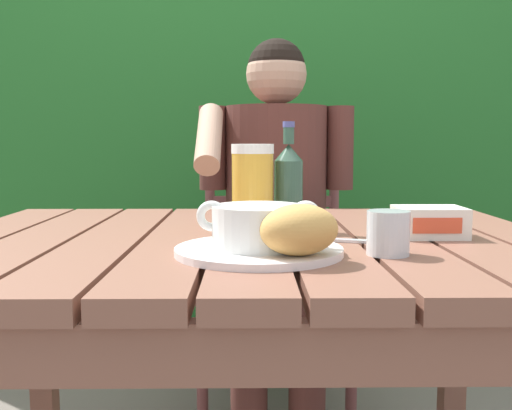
{
  "coord_description": "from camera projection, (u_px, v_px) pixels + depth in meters",
  "views": [
    {
      "loc": [
        -0.0,
        -1.14,
        0.93
      ],
      "look_at": [
        0.01,
        -0.09,
        0.82
      ],
      "focal_mm": 41.46,
      "sensor_mm": 36.0,
      "label": 1
    }
  ],
  "objects": [
    {
      "name": "table_knife",
      "position": [
        332.0,
        239.0,
        1.09
      ],
      "size": [
        0.16,
        0.07,
        0.01
      ],
      "color": "silver",
      "rests_on": "dining_table"
    },
    {
      "name": "beer_glass",
      "position": [
        255.0,
        188.0,
        1.19
      ],
      "size": [
        0.09,
        0.09,
        0.18
      ],
      "color": "gold",
      "rests_on": "dining_table"
    },
    {
      "name": "water_glass_small",
      "position": [
        391.0,
        233.0,
        0.95
      ],
      "size": [
        0.07,
        0.07,
        0.07
      ],
      "color": "silver",
      "rests_on": "dining_table"
    },
    {
      "name": "dining_table",
      "position": [
        251.0,
        284.0,
        1.16
      ],
      "size": [
        1.2,
        0.92,
        0.75
      ],
      "color": "brown",
      "rests_on": "ground_plane"
    },
    {
      "name": "serving_plate",
      "position": [
        262.0,
        251.0,
        0.96
      ],
      "size": [
        0.27,
        0.27,
        0.01
      ],
      "color": "white",
      "rests_on": "dining_table"
    },
    {
      "name": "butter_tub",
      "position": [
        432.0,
        222.0,
        1.13
      ],
      "size": [
        0.13,
        0.1,
        0.06
      ],
      "color": "white",
      "rests_on": "dining_table"
    },
    {
      "name": "chair_near_diner",
      "position": [
        275.0,
        277.0,
        2.08
      ],
      "size": [
        0.5,
        0.46,
        0.89
      ],
      "color": "brown",
      "rests_on": "ground_plane"
    },
    {
      "name": "person_eating",
      "position": [
        277.0,
        204.0,
        1.85
      ],
      "size": [
        0.48,
        0.47,
        1.25
      ],
      "color": "#572E28",
      "rests_on": "ground_plane"
    },
    {
      "name": "bread_roll",
      "position": [
        303.0,
        230.0,
        0.89
      ],
      "size": [
        0.15,
        0.14,
        0.08
      ],
      "color": "tan",
      "rests_on": "serving_plate"
    },
    {
      "name": "hedge_backdrop",
      "position": [
        264.0,
        77.0,
        2.81
      ],
      "size": [
        3.07,
        0.95,
        2.62
      ],
      "color": "#246627",
      "rests_on": "ground_plane"
    },
    {
      "name": "soup_bowl",
      "position": [
        262.0,
        225.0,
        0.96
      ],
      "size": [
        0.2,
        0.15,
        0.08
      ],
      "color": "white",
      "rests_on": "serving_plate"
    },
    {
      "name": "beer_bottle",
      "position": [
        291.0,
        185.0,
        1.22
      ],
      "size": [
        0.06,
        0.06,
        0.22
      ],
      "color": "#32513E",
      "rests_on": "dining_table"
    }
  ]
}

